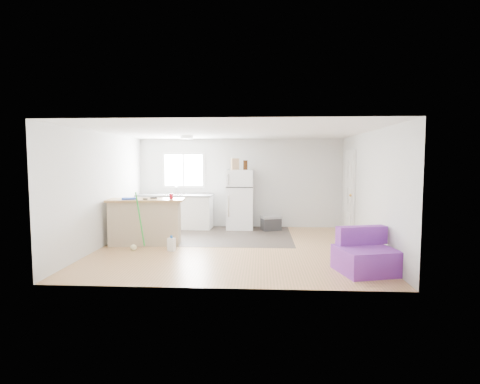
% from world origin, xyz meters
% --- Properties ---
extents(room, '(5.51, 5.01, 2.41)m').
position_xyz_m(room, '(0.00, 0.00, 1.20)').
color(room, '#A07943').
rests_on(room, ground).
extents(vinyl_zone, '(4.05, 2.50, 0.00)m').
position_xyz_m(vinyl_zone, '(-0.73, 1.25, 0.00)').
color(vinyl_zone, '#342B27').
rests_on(vinyl_zone, floor).
extents(window, '(1.18, 0.06, 0.98)m').
position_xyz_m(window, '(-1.55, 2.49, 1.55)').
color(window, white).
rests_on(window, back_wall).
extents(interior_door, '(0.11, 0.92, 2.10)m').
position_xyz_m(interior_door, '(2.72, 1.55, 1.02)').
color(interior_door, white).
rests_on(interior_door, right_wall).
extents(ceiling_fixture, '(0.30, 0.30, 0.07)m').
position_xyz_m(ceiling_fixture, '(-1.20, 1.20, 2.36)').
color(ceiling_fixture, white).
rests_on(ceiling_fixture, ceiling).
extents(kitchen_cabinets, '(2.06, 0.74, 1.18)m').
position_xyz_m(kitchen_cabinets, '(-1.73, 2.18, 0.46)').
color(kitchen_cabinets, white).
rests_on(kitchen_cabinets, floor).
extents(peninsula, '(1.66, 0.77, 0.99)m').
position_xyz_m(peninsula, '(-1.92, 0.21, 0.50)').
color(peninsula, tan).
rests_on(peninsula, floor).
extents(refrigerator, '(0.69, 0.67, 1.57)m').
position_xyz_m(refrigerator, '(0.01, 2.16, 0.78)').
color(refrigerator, white).
rests_on(refrigerator, floor).
extents(cooler, '(0.58, 0.49, 0.38)m').
position_xyz_m(cooler, '(0.83, 1.98, 0.19)').
color(cooler, '#2C2C2F').
rests_on(cooler, floor).
extents(purple_seat, '(1.03, 1.01, 0.71)m').
position_xyz_m(purple_seat, '(2.27, -1.57, 0.26)').
color(purple_seat, '#6B2E96').
rests_on(purple_seat, floor).
extents(cleaner_jug, '(0.17, 0.14, 0.32)m').
position_xyz_m(cleaner_jug, '(-1.22, -0.37, 0.14)').
color(cleaner_jug, white).
rests_on(cleaner_jug, floor).
extents(mop, '(0.23, 0.34, 1.20)m').
position_xyz_m(mop, '(-1.96, -0.33, 0.23)').
color(mop, green).
rests_on(mop, floor).
extents(red_cup, '(0.09, 0.09, 0.12)m').
position_xyz_m(red_cup, '(-1.35, 0.22, 1.05)').
color(red_cup, red).
rests_on(red_cup, peninsula).
extents(blue_tray, '(0.35, 0.29, 0.04)m').
position_xyz_m(blue_tray, '(-2.23, 0.12, 1.01)').
color(blue_tray, '#143AC1').
rests_on(blue_tray, peninsula).
extents(tool_a, '(0.15, 0.08, 0.03)m').
position_xyz_m(tool_a, '(-1.76, 0.28, 1.00)').
color(tool_a, black).
rests_on(tool_a, peninsula).
extents(tool_b, '(0.11, 0.06, 0.03)m').
position_xyz_m(tool_b, '(-1.87, 0.06, 1.00)').
color(tool_b, black).
rests_on(tool_b, peninsula).
extents(cardboard_box, '(0.22, 0.17, 0.30)m').
position_xyz_m(cardboard_box, '(-0.11, 2.13, 1.72)').
color(cardboard_box, tan).
rests_on(cardboard_box, refrigerator).
extents(bottle_left, '(0.09, 0.09, 0.25)m').
position_xyz_m(bottle_left, '(0.14, 2.09, 1.69)').
color(bottle_left, '#3B1E0A').
rests_on(bottle_left, refrigerator).
extents(bottle_right, '(0.09, 0.09, 0.25)m').
position_xyz_m(bottle_right, '(0.18, 2.13, 1.69)').
color(bottle_right, '#3B1E0A').
rests_on(bottle_right, refrigerator).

